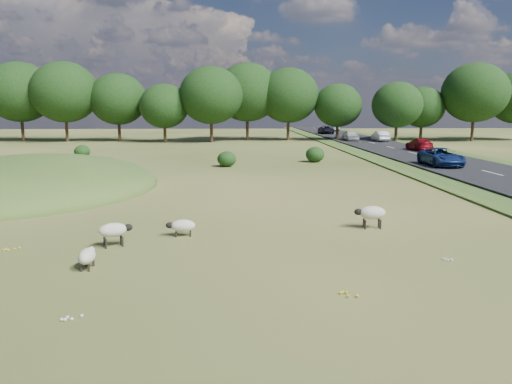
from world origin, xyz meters
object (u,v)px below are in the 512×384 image
sheep_0 (371,213)px  car_5 (419,144)px  car_0 (441,157)px  car_6 (351,135)px  sheep_2 (182,226)px  car_4 (380,136)px  sheep_3 (87,256)px  car_7 (326,130)px  car_2 (334,128)px  sheep_1 (114,230)px

sheep_0 → car_5: (15.25, 35.05, 0.26)m
car_5 → car_0: bearing=75.7°
car_5 → car_6: (-3.80, 16.90, 0.07)m
sheep_2 → car_4: (23.01, 50.90, 0.55)m
sheep_0 → car_6: (11.45, 51.95, 0.33)m
car_0 → sheep_2: bearing=-132.4°
car_4 → sheep_2: bearing=65.7°
car_6 → car_0: bearing=-90.0°
sheep_2 → car_0: 28.50m
sheep_3 → car_6: car_6 is taller
car_5 → car_7: (-3.80, 36.05, 0.03)m
sheep_0 → car_2: car_2 is taller
sheep_2 → sheep_3: 4.65m
sheep_2 → sheep_3: (-2.58, -3.86, -0.01)m
sheep_3 → car_2: size_ratio=0.26×
car_2 → car_4: bearing=90.0°
sheep_3 → car_6: bearing=-21.7°
car_2 → sheep_0: bearing=79.5°
car_0 → sheep_0: bearing=-119.6°
car_0 → sheep_1: bearing=-133.8°
sheep_3 → car_7: car_7 is taller
sheep_3 → car_0: 33.10m
sheep_3 → car_0: bearing=-41.9°
sheep_0 → car_0: (11.45, 20.14, 0.31)m
sheep_0 → sheep_1: bearing=14.1°
car_7 → car_4: bearing=-79.8°
car_2 → car_4: size_ratio=1.00×
sheep_1 → car_2: 88.21m
sheep_3 → car_2: car_2 is taller
sheep_3 → car_5: size_ratio=0.24×
car_2 → car_7: size_ratio=0.86×
car_5 → car_2: bearing=-90.0°
sheep_2 → car_2: (23.01, 83.12, 0.46)m
sheep_3 → car_2: bearing=-17.1°
car_2 → car_7: (-3.80, -11.12, 0.07)m
sheep_1 → car_2: car_2 is taller
sheep_3 → car_7: 78.93m
car_6 → car_4: bearing=-27.2°
car_6 → sheep_0: bearing=-102.4°
sheep_2 → car_4: size_ratio=0.27×
sheep_0 → car_2: 83.62m
sheep_2 → car_7: size_ratio=0.23×
sheep_0 → car_6: bearing=-101.1°
car_6 → car_7: (0.00, 19.15, -0.04)m
car_0 → car_4: size_ratio=1.19×
car_0 → car_5: bearing=75.7°
sheep_1 → sheep_3: sheep_1 is taller
sheep_2 → sheep_3: size_ratio=1.03×
car_5 → car_6: 17.32m
sheep_1 → car_6: 58.35m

